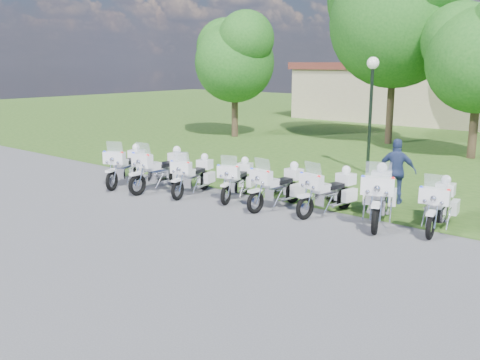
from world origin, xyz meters
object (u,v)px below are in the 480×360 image
Objects in this scene: motorcycle_2 at (194,175)px; motorcycle_3 at (237,179)px; motorcycle_5 at (329,191)px; motorcycle_7 at (439,204)px; lamp_post at (372,86)px; motorcycle_0 at (126,165)px; motorcycle_1 at (161,169)px; bystander_c at (396,172)px; motorcycle_4 at (278,186)px; motorcycle_6 at (379,195)px.

motorcycle_2 reaches higher than motorcycle_3.
motorcycle_5 is 2.89m from motorcycle_7.
motorcycle_3 is 6.76m from lamp_post.
motorcycle_0 reaches higher than motorcycle_2.
motorcycle_1 is 1.18× the size of motorcycle_3.
motorcycle_3 is at bearing -1.28° from motorcycle_7.
motorcycle_0 is 7.26m from motorcycle_5.
bystander_c is (2.69, -3.61, -2.26)m from lamp_post.
motorcycle_4 is 0.92× the size of motorcycle_6.
motorcycle_1 reaches higher than motorcycle_5.
motorcycle_5 reaches higher than motorcycle_3.
motorcycle_2 is 0.95× the size of motorcycle_7.
lamp_post is at bearing -124.77° from motorcycle_2.
motorcycle_1 is at bearing -120.17° from lamp_post.
motorcycle_1 is 1.09× the size of motorcycle_4.
motorcycle_1 is 7.18m from motorcycle_6.
lamp_post reaches higher than motorcycle_0.
lamp_post reaches higher than bystander_c.
motorcycle_0 is at bearing -127.65° from lamp_post.
bystander_c reaches higher than motorcycle_1.
motorcycle_2 is at bearing -0.12° from motorcycle_3.
motorcycle_0 reaches higher than motorcycle_4.
lamp_post is at bearing -58.34° from motorcycle_7.
motorcycle_3 is 0.92× the size of motorcycle_5.
motorcycle_7 is 0.53× the size of lamp_post.
motorcycle_2 is at bearing 167.71° from motorcycle_0.
motorcycle_1 is 1.09× the size of motorcycle_7.
motorcycle_6 is at bearing -165.76° from motorcycle_5.
motorcycle_1 is 5.77m from motorcycle_5.
motorcycle_6 is (8.57, 1.37, 0.07)m from motorcycle_0.
motorcycle_5 is (1.45, 0.36, 0.00)m from motorcycle_4.
motorcycle_5 is (5.67, 1.04, -0.05)m from motorcycle_1.
motorcycle_2 is at bearing -13.35° from motorcycle_6.
motorcycle_4 is (4.22, 0.67, -0.05)m from motorcycle_1.
motorcycle_6 reaches higher than motorcycle_5.
motorcycle_6 is at bearing 167.10° from motorcycle_3.
motorcycle_1 is 8.66m from motorcycle_7.
bystander_c is (8.12, 3.43, 0.30)m from motorcycle_0.
motorcycle_4 is 3.52m from bystander_c.
motorcycle_5 is at bearing 48.11° from bystander_c.
bystander_c reaches higher than motorcycle_3.
motorcycle_6 reaches higher than motorcycle_2.
motorcycle_7 is 2.52m from bystander_c.
motorcycle_2 is at bearing -170.09° from motorcycle_1.
lamp_post reaches higher than motorcycle_6.
motorcycle_3 is at bearing 14.09° from bystander_c.
lamp_post is at bearing -71.01° from bystander_c.
bystander_c is at bearing -53.34° from lamp_post.
motorcycle_7 reaches higher than motorcycle_2.
motorcycle_7 is (9.99, 1.77, -0.03)m from motorcycle_0.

